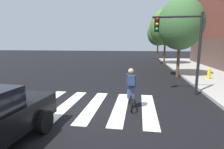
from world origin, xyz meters
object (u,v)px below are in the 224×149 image
cyclist (131,89)px  street_tree_near (181,24)px  fire_hydrant (209,74)px  street_tree_far (158,33)px  street_tree_mid (166,27)px  traffic_light_near (183,40)px

cyclist → street_tree_near: 8.93m
cyclist → fire_hydrant: size_ratio=2.19×
cyclist → street_tree_far: size_ratio=0.26×
cyclist → fire_hydrant: bearing=49.9°
cyclist → street_tree_far: 25.01m
street_tree_mid → street_tree_far: (-0.05, 8.26, -0.27)m
traffic_light_near → street_tree_near: 5.35m
cyclist → fire_hydrant: cyclist is taller
street_tree_mid → traffic_light_near: bearing=-94.3°
cyclist → street_tree_mid: (3.53, 16.25, 3.89)m
street_tree_near → street_tree_mid: size_ratio=0.88×
cyclist → street_tree_mid: size_ratio=0.24×
cyclist → street_tree_far: street_tree_far is taller
street_tree_near → cyclist: bearing=-114.4°
traffic_light_near → fire_hydrant: bearing=53.9°
cyclist → street_tree_far: (3.48, 24.50, 3.63)m
fire_hydrant → street_tree_far: bearing=95.9°
cyclist → traffic_light_near: bearing=44.4°
street_tree_mid → street_tree_near: bearing=-90.7°
street_tree_near → street_tree_mid: street_tree_mid is taller
cyclist → street_tree_near: bearing=65.6°
street_tree_near → street_tree_mid: (0.11, 8.70, 0.57)m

